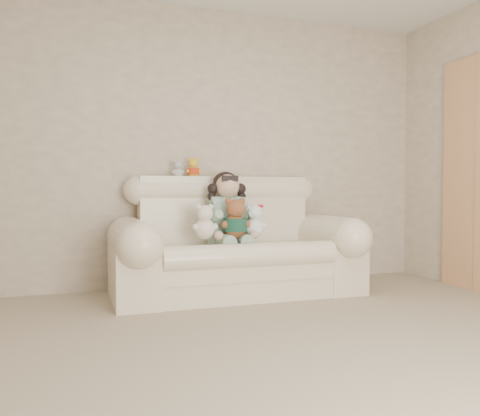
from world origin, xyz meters
name	(u,v)px	position (x,y,z in m)	size (l,w,h in m)	color
floor	(342,379)	(0.00, 0.00, 0.00)	(5.00, 5.00, 0.00)	#816F5B
wall_back	(206,148)	(0.00, 2.50, 1.30)	(4.50, 4.50, 0.00)	#A0937F
sofa	(236,235)	(0.13, 2.00, 0.52)	(2.10, 0.95, 1.03)	#FFE7CD
seated_child	(227,208)	(0.08, 2.08, 0.75)	(0.39, 0.48, 0.66)	#2C794D
brown_teddy	(235,214)	(0.08, 1.86, 0.70)	(0.25, 0.20, 0.40)	brown
white_cat	(255,218)	(0.26, 1.88, 0.67)	(0.21, 0.16, 0.33)	white
cream_teddy	(205,218)	(-0.18, 1.87, 0.67)	(0.22, 0.17, 0.34)	white
yellow_mini_bear	(193,166)	(-0.16, 2.37, 1.12)	(0.14, 0.11, 0.22)	yellow
grey_mini_plush	(178,168)	(-0.30, 2.36, 1.10)	(0.12, 0.09, 0.19)	silver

